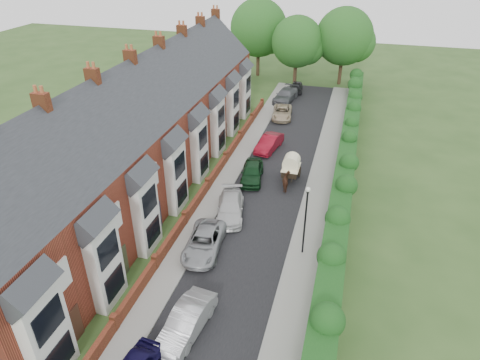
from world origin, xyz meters
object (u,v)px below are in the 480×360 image
Objects in this scene: car_silver_a at (187,321)px; car_beige at (282,112)px; car_silver_b at (204,242)px; car_grey at (286,95)px; horse_cart at (291,165)px; lamppost at (306,213)px; horse at (287,182)px; car_red at (269,143)px; car_white at (230,207)px; car_green at (252,172)px; car_black at (297,87)px.

car_beige is at bearing 98.62° from car_silver_a.
car_silver_a is 0.92× the size of car_silver_b.
car_beige is 5.63m from car_grey.
horse_cart is at bearing -83.60° from car_beige.
car_silver_a reaches higher than car_beige.
lamppost is 10.11m from horse_cart.
car_beige is at bearing -90.75° from horse.
car_red is at bearing -77.82° from car_grey.
lamppost is 7.11m from car_white.
lamppost is 1.15× the size of car_silver_a.
car_white is at bearing -97.56° from car_beige.
car_beige is at bearing 103.89° from lamppost.
car_silver_a is 16.65m from car_green.
lamppost reaches higher than car_black.
car_silver_b is at bearing -98.65° from car_beige.
car_green is (-0.63, 16.64, 0.01)m from car_silver_a.
horse_cart reaches higher than car_grey.
car_grey is at bearing 101.54° from horse_cart.
car_silver_a is at bearing -98.42° from car_white.
horse_cart is (-2.44, 9.61, -1.94)m from lamppost.
car_red is (-0.45, 22.80, -0.02)m from car_silver_a.
horse_cart is (3.96, -19.39, 0.59)m from car_grey.
car_green is (0.77, 10.04, 0.07)m from car_silver_b.
car_green is at bearing 80.05° from car_silver_b.
horse_cart is (3.96, 11.05, 0.68)m from car_silver_b.
car_green is 20.41m from car_grey.
car_silver_a is 2.69× the size of horse.
car_green is at bearing 99.35° from car_silver_a.
car_silver_b reaches higher than car_beige.
car_white is at bearing -101.35° from car_green.
car_white is at bearing -96.39° from car_black.
car_grey is (-0.50, 26.00, 0.07)m from car_white.
car_green is (-5.63, 8.60, -2.55)m from lamppost.
car_white is 1.09× the size of car_green.
lamppost reaches higher than car_white.
lamppost reaches higher than car_silver_a.
car_beige is 1.24× the size of car_black.
horse is at bearing -90.00° from horse_cart.
horse_cart is (3.01, -5.15, 0.64)m from car_red.
car_grey is 3.98m from car_black.
horse is (3.34, -15.59, 0.06)m from car_beige.
car_white is 2.86× the size of horse.
car_silver_a is 1.02× the size of car_green.
car_black is (0.18, 9.50, -0.01)m from car_beige.
horse is 1.92m from horse_cart.
horse is at bearing 88.02° from car_silver_a.
car_grey is 1.41× the size of car_black.
car_grey is at bearing -92.27° from horse.
horse_cart is at bearing -70.10° from car_grey.
horse is (3.96, 9.25, 0.03)m from car_silver_b.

